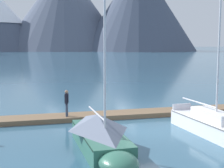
{
  "coord_description": "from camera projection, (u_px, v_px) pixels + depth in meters",
  "views": [
    {
      "loc": [
        -7.79,
        -16.96,
        4.98
      ],
      "look_at": [
        0.0,
        6.0,
        2.0
      ],
      "focal_mm": 53.86,
      "sensor_mm": 36.0,
      "label": 1
    }
  ],
  "objects": [
    {
      "name": "sailboat_second_berth",
      "position": [
        102.0,
        136.0,
        15.34
      ],
      "size": [
        2.3,
        6.79,
        8.04
      ],
      "color": "#336B56",
      "rests_on": "ground"
    },
    {
      "name": "mountain_rear_spur",
      "position": [
        138.0,
        3.0,
        209.2
      ],
      "size": [
        72.61,
        72.61,
        56.17
      ],
      "color": "#424C60",
      "rests_on": "ground"
    },
    {
      "name": "sailboat_mid_dock_port",
      "position": [
        216.0,
        127.0,
        17.69
      ],
      "size": [
        1.43,
        7.29,
        8.15
      ],
      "color": "white",
      "rests_on": "ground"
    },
    {
      "name": "mountain_east_summit",
      "position": [
        64.0,
        6.0,
        222.03
      ],
      "size": [
        82.44,
        82.44,
        56.8
      ],
      "color": "#4C566B",
      "rests_on": "ground"
    },
    {
      "name": "mooring_buoy_inner_mooring",
      "position": [
        180.0,
        119.0,
        20.98
      ],
      "size": [
        0.47,
        0.47,
        0.55
      ],
      "color": "yellow",
      "rests_on": "ground"
    },
    {
      "name": "dock",
      "position": [
        121.0,
        114.0,
        22.77
      ],
      "size": [
        25.13,
        3.63,
        0.3
      ],
      "color": "brown",
      "rests_on": "ground"
    },
    {
      "name": "person_on_dock",
      "position": [
        67.0,
        101.0,
        21.42
      ],
      "size": [
        0.32,
        0.57,
        1.69
      ],
      "color": "#384256",
      "rests_on": "dock"
    },
    {
      "name": "ground_plane",
      "position": [
        146.0,
        131.0,
        19.03
      ],
      "size": [
        700.0,
        700.0,
        0.0
      ],
      "primitive_type": "plane",
      "color": "#335B75"
    }
  ]
}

